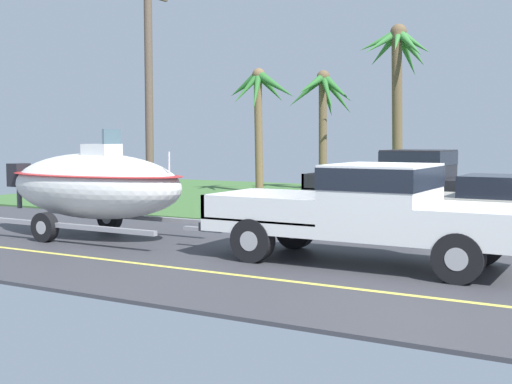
{
  "coord_description": "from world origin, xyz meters",
  "views": [
    {
      "loc": [
        3.38,
        -11.13,
        2.25
      ],
      "look_at": [
        -3.39,
        0.79,
        1.15
      ],
      "focal_mm": 47.22,
      "sensor_mm": 36.0,
      "label": 1
    }
  ],
  "objects_px": {
    "palm_tree_near_right": "(260,98)",
    "palm_tree_far_left": "(324,101)",
    "palm_tree_near_left": "(399,66)",
    "boat_on_trailer": "(94,185)",
    "parked_pickup_background": "(418,180)",
    "utility_pole": "(149,90)",
    "pickup_truck_towing": "(380,208)"
  },
  "relations": [
    {
      "from": "pickup_truck_towing",
      "to": "utility_pole",
      "type": "xyz_separation_m",
      "value": [
        -8.72,
        4.51,
        2.66
      ]
    },
    {
      "from": "palm_tree_near_right",
      "to": "palm_tree_far_left",
      "type": "distance_m",
      "value": 2.97
    },
    {
      "from": "boat_on_trailer",
      "to": "utility_pole",
      "type": "bearing_deg",
      "value": 113.88
    },
    {
      "from": "palm_tree_near_left",
      "to": "utility_pole",
      "type": "height_order",
      "value": "utility_pole"
    },
    {
      "from": "parked_pickup_background",
      "to": "palm_tree_near_right",
      "type": "distance_m",
      "value": 9.44
    },
    {
      "from": "parked_pickup_background",
      "to": "utility_pole",
      "type": "relative_size",
      "value": 0.83
    },
    {
      "from": "palm_tree_near_left",
      "to": "utility_pole",
      "type": "xyz_separation_m",
      "value": [
        -4.51,
        -9.61,
        -1.35
      ]
    },
    {
      "from": "parked_pickup_background",
      "to": "palm_tree_far_left",
      "type": "bearing_deg",
      "value": 130.64
    },
    {
      "from": "boat_on_trailer",
      "to": "palm_tree_far_left",
      "type": "distance_m",
      "value": 14.89
    },
    {
      "from": "boat_on_trailer",
      "to": "palm_tree_near_left",
      "type": "relative_size",
      "value": 0.91
    },
    {
      "from": "palm_tree_far_left",
      "to": "parked_pickup_background",
      "type": "bearing_deg",
      "value": -49.36
    },
    {
      "from": "pickup_truck_towing",
      "to": "parked_pickup_background",
      "type": "height_order",
      "value": "parked_pickup_background"
    },
    {
      "from": "boat_on_trailer",
      "to": "pickup_truck_towing",
      "type": "bearing_deg",
      "value": -0.0
    },
    {
      "from": "palm_tree_far_left",
      "to": "palm_tree_near_left",
      "type": "bearing_deg",
      "value": -8.65
    },
    {
      "from": "pickup_truck_towing",
      "to": "boat_on_trailer",
      "type": "bearing_deg",
      "value": 180.0
    },
    {
      "from": "boat_on_trailer",
      "to": "parked_pickup_background",
      "type": "xyz_separation_m",
      "value": [
        5.21,
        7.59,
        -0.12
      ]
    },
    {
      "from": "parked_pickup_background",
      "to": "palm_tree_near_left",
      "type": "distance_m",
      "value": 8.1
    },
    {
      "from": "parked_pickup_background",
      "to": "utility_pole",
      "type": "height_order",
      "value": "utility_pole"
    },
    {
      "from": "palm_tree_near_left",
      "to": "palm_tree_near_right",
      "type": "relative_size",
      "value": 1.32
    },
    {
      "from": "palm_tree_near_left",
      "to": "palm_tree_near_right",
      "type": "distance_m",
      "value": 5.54
    },
    {
      "from": "boat_on_trailer",
      "to": "palm_tree_near_right",
      "type": "xyz_separation_m",
      "value": [
        -2.55,
        12.21,
        2.64
      ]
    },
    {
      "from": "boat_on_trailer",
      "to": "palm_tree_near_right",
      "type": "bearing_deg",
      "value": 101.78
    },
    {
      "from": "pickup_truck_towing",
      "to": "palm_tree_near_right",
      "type": "distance_m",
      "value": 15.58
    },
    {
      "from": "palm_tree_far_left",
      "to": "utility_pole",
      "type": "bearing_deg",
      "value": -96.53
    },
    {
      "from": "palm_tree_far_left",
      "to": "boat_on_trailer",
      "type": "bearing_deg",
      "value": -86.71
    },
    {
      "from": "pickup_truck_towing",
      "to": "palm_tree_near_left",
      "type": "height_order",
      "value": "palm_tree_near_left"
    },
    {
      "from": "palm_tree_near_left",
      "to": "palm_tree_far_left",
      "type": "distance_m",
      "value": 3.6
    },
    {
      "from": "pickup_truck_towing",
      "to": "parked_pickup_background",
      "type": "distance_m",
      "value": 7.74
    },
    {
      "from": "boat_on_trailer",
      "to": "palm_tree_near_right",
      "type": "relative_size",
      "value": 1.2
    },
    {
      "from": "parked_pickup_background",
      "to": "palm_tree_near_right",
      "type": "xyz_separation_m",
      "value": [
        -7.75,
        4.62,
        2.76
      ]
    },
    {
      "from": "pickup_truck_towing",
      "to": "palm_tree_near_right",
      "type": "bearing_deg",
      "value": 127.22
    },
    {
      "from": "boat_on_trailer",
      "to": "parked_pickup_background",
      "type": "distance_m",
      "value": 9.2
    }
  ]
}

